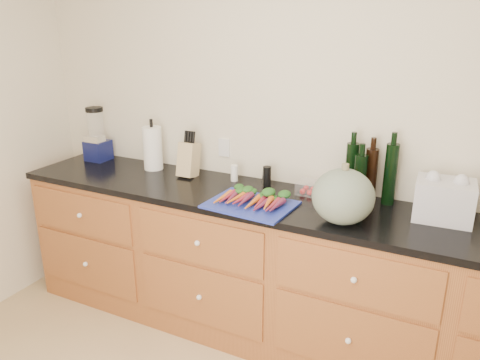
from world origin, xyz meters
The scene contains 15 objects.
wall_back centered at (0.00, 1.62, 1.30)m, with size 4.10×0.05×2.60m, color beige.
cabinets centered at (0.00, 1.30, 0.45)m, with size 3.60×0.64×0.90m.
countertop centered at (0.00, 1.30, 0.92)m, with size 3.64×0.62×0.04m, color black.
cutting_board centered at (-0.19, 1.14, 0.95)m, with size 0.47×0.36×0.01m, color #1E2E99.
carrots centered at (-0.19, 1.18, 0.97)m, with size 0.37×0.27×0.05m.
squash centered at (0.33, 1.14, 1.08)m, with size 0.32×0.32×0.29m, color #576857.
blender_appliance centered at (-1.59, 1.46, 1.11)m, with size 0.15×0.15×0.39m.
paper_towel centered at (-1.09, 1.46, 1.09)m, with size 0.13×0.13×0.30m, color white.
knife_block centered at (-0.79, 1.44, 1.05)m, with size 0.11×0.11×0.22m, color tan.
grinder_salt centered at (-0.47, 1.48, 0.99)m, with size 0.05×0.05×0.11m, color white.
grinder_pepper centered at (-0.24, 1.48, 1.00)m, with size 0.05×0.05×0.13m, color black.
canister_chrome centered at (-0.25, 1.48, 0.99)m, with size 0.04×0.04×0.10m, color white.
tomato_box centered at (0.06, 1.47, 0.98)m, with size 0.17×0.13×0.08m, color white.
bottles centered at (0.38, 1.51, 1.10)m, with size 0.29×0.15×0.35m.
grocery_bag centered at (0.79, 1.42, 1.05)m, with size 0.29×0.23×0.21m, color white, non-canonical shape.
Camera 1 is at (0.84, -1.07, 1.94)m, focal length 35.00 mm.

